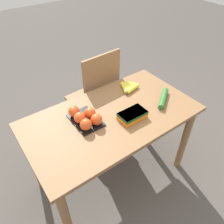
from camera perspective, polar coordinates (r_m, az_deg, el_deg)
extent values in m
plane|color=#4C4742|center=(2.16, 0.00, -15.75)|extent=(12.00, 12.00, 0.00)
cube|color=olive|center=(1.61, 0.00, -1.22)|extent=(1.28, 0.70, 0.03)
cylinder|color=olive|center=(1.60, -11.86, -25.67)|extent=(0.06, 0.06, 0.72)
cylinder|color=olive|center=(2.05, 18.38, -6.97)|extent=(0.06, 0.06, 0.72)
cylinder|color=olive|center=(1.92, -19.90, -11.55)|extent=(0.06, 0.06, 0.72)
cylinder|color=olive|center=(2.31, 7.39, 1.50)|extent=(0.06, 0.06, 0.72)
cube|color=#8E6642|center=(2.26, -5.27, 3.42)|extent=(0.44, 0.42, 0.03)
cube|color=#8E6642|center=(1.96, -2.54, 7.49)|extent=(0.39, 0.04, 0.55)
cylinder|color=#8E6642|center=(2.59, -3.90, 2.73)|extent=(0.04, 0.04, 0.43)
cylinder|color=#8E6642|center=(2.45, -10.69, -0.61)|extent=(0.04, 0.04, 0.43)
cylinder|color=#8E6642|center=(2.38, 0.96, -1.17)|extent=(0.04, 0.04, 0.43)
cylinder|color=#8E6642|center=(2.23, -6.16, -5.09)|extent=(0.04, 0.04, 0.43)
sphere|color=brown|center=(1.79, 3.93, 5.03)|extent=(0.03, 0.03, 0.03)
cylinder|color=yellow|center=(1.84, 5.35, 6.02)|extent=(0.15, 0.07, 0.03)
cylinder|color=yellow|center=(1.84, 4.98, 6.17)|extent=(0.15, 0.09, 0.03)
cylinder|color=yellow|center=(1.85, 4.57, 6.27)|extent=(0.14, 0.11, 0.03)
cylinder|color=yellow|center=(1.85, 4.15, 6.33)|extent=(0.13, 0.13, 0.03)
cylinder|color=yellow|center=(1.85, 3.71, 6.35)|extent=(0.11, 0.14, 0.03)
cylinder|color=yellow|center=(1.85, 3.29, 6.32)|extent=(0.09, 0.15, 0.03)
cube|color=black|center=(1.56, -6.96, -2.11)|extent=(0.18, 0.26, 0.01)
sphere|color=#DB4C1E|center=(1.46, -6.83, -3.25)|extent=(0.08, 0.08, 0.08)
sphere|color=#DB4C1E|center=(1.49, -4.09, -1.96)|extent=(0.08, 0.08, 0.08)
sphere|color=#DB4C1E|center=(1.52, -8.44, -1.47)|extent=(0.08, 0.08, 0.08)
sphere|color=#DB4C1E|center=(1.54, -5.77, -0.26)|extent=(0.08, 0.08, 0.08)
sphere|color=#DB4C1E|center=(1.57, -9.93, 0.18)|extent=(0.08, 0.08, 0.08)
cube|color=orange|center=(1.56, 5.36, -0.85)|extent=(0.20, 0.12, 0.05)
cube|color=#19471E|center=(1.55, 5.40, -0.36)|extent=(0.20, 0.12, 0.02)
cylinder|color=#2D702D|center=(1.76, 13.27, 3.49)|extent=(0.22, 0.18, 0.05)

